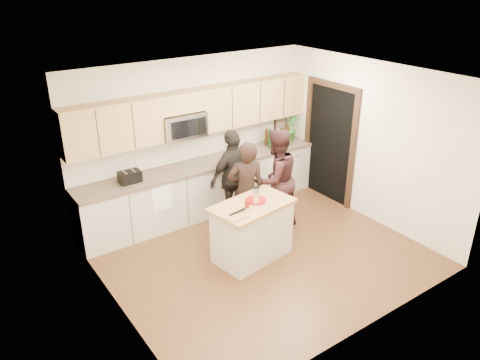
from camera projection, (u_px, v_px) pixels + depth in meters
floor at (262, 254)px, 7.17m from camera, size 4.50×4.50×0.00m
room_shell at (264, 148)px, 6.46m from camera, size 4.52×4.02×2.71m
back_cabinetry at (204, 188)px, 8.24m from camera, size 4.50×0.66×0.94m
upper_cabinetry at (199, 110)px, 7.80m from camera, size 4.50×0.33×0.75m
microwave at (182, 125)px, 7.67m from camera, size 0.76×0.41×0.40m
doorway at (330, 139)px, 8.54m from camera, size 0.06×1.25×2.20m
framed_picture at (280, 121)px, 9.15m from camera, size 0.30×0.03×0.38m
dish_towel at (158, 188)px, 7.47m from camera, size 0.34×0.60×0.48m
island at (252, 231)px, 6.93m from camera, size 1.29×0.87×0.90m
red_plate at (256, 200)px, 6.82m from camera, size 0.31×0.31×0.02m
box_grater at (256, 195)px, 6.66m from camera, size 0.09×0.05×0.27m
drink_glass at (247, 204)px, 6.62m from camera, size 0.06×0.06×0.11m
cutting_board at (237, 217)px, 6.37m from camera, size 0.30×0.24×0.02m
tongs at (237, 212)px, 6.46m from camera, size 0.29×0.07×0.02m
knife at (241, 213)px, 6.45m from camera, size 0.19×0.05×0.01m
toaster at (130, 177)px, 7.29m from camera, size 0.33×0.22×0.19m
bottle_cluster at (279, 135)px, 8.88m from camera, size 0.75×0.39×0.38m
orchid at (290, 128)px, 9.00m from camera, size 0.36×0.37×0.52m
woman_left at (246, 191)px, 7.34m from camera, size 0.70×0.60×1.63m
woman_center at (276, 179)px, 7.63m from camera, size 0.84×0.65×1.71m
woman_right at (233, 177)px, 7.81m from camera, size 1.01×0.53×1.64m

